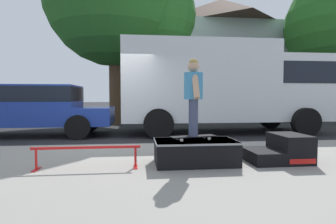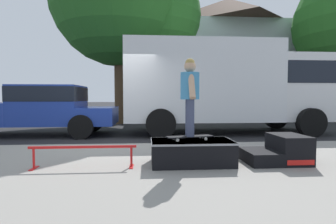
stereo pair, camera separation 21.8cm
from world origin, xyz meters
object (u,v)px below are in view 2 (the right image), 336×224
at_px(skateboard, 190,137).
at_px(street_tree_neighbour, 128,2).
at_px(box_truck, 227,84).
at_px(pickup_truck_blue, 32,108).
at_px(skater_kid, 190,91).
at_px(grind_rail, 83,151).
at_px(skate_box, 192,151).
at_px(kicker_ramp, 280,151).

relative_size(skateboard, street_tree_neighbour, 0.09).
distance_m(box_truck, pickup_truck_blue, 6.52).
bearing_deg(skater_kid, pickup_truck_blue, 133.63).
bearing_deg(skateboard, box_truck, 66.71).
xyz_separation_m(grind_rail, box_truck, (3.78, 4.94, 1.31)).
xyz_separation_m(skate_box, box_truck, (2.03, 4.83, 1.37)).
relative_size(box_truck, pickup_truck_blue, 1.21).
height_order(skate_box, street_tree_neighbour, street_tree_neighbour).
height_order(kicker_ramp, skateboard, kicker_ramp).
bearing_deg(skateboard, skate_box, -43.68).
distance_m(skater_kid, pickup_truck_blue, 6.40).
distance_m(grind_rail, skater_kid, 1.96).
bearing_deg(kicker_ramp, skate_box, 179.98).
bearing_deg(skateboard, street_tree_neighbour, 100.54).
bearing_deg(kicker_ramp, street_tree_neighbour, 110.13).
height_order(kicker_ramp, pickup_truck_blue, pickup_truck_blue).
height_order(box_truck, pickup_truck_blue, box_truck).
distance_m(box_truck, street_tree_neighbour, 6.50).
height_order(skateboard, pickup_truck_blue, pickup_truck_blue).
relative_size(skateboard, skater_kid, 0.63).
distance_m(kicker_ramp, pickup_truck_blue, 7.58).
relative_size(grind_rail, street_tree_neighbour, 0.19).
bearing_deg(pickup_truck_blue, box_truck, 1.52).
distance_m(skateboard, skater_kid, 0.77).
height_order(kicker_ramp, street_tree_neighbour, street_tree_neighbour).
distance_m(skateboard, street_tree_neighbour, 10.00).
xyz_separation_m(grind_rail, pickup_truck_blue, (-2.70, 4.77, 0.50)).
bearing_deg(street_tree_neighbour, box_truck, -45.33).
relative_size(skate_box, street_tree_neighbour, 0.15).
height_order(skateboard, street_tree_neighbour, street_tree_neighbour).
height_order(skateboard, box_truck, box_truck).
distance_m(grind_rail, street_tree_neighbour, 10.09).
bearing_deg(box_truck, grind_rail, -127.40).
height_order(skate_box, kicker_ramp, kicker_ramp).
xyz_separation_m(skate_box, skateboard, (-0.03, 0.03, 0.24)).
relative_size(skate_box, skater_kid, 1.05).
xyz_separation_m(kicker_ramp, box_truck, (0.52, 4.83, 1.39)).
bearing_deg(box_truck, skateboard, -113.29).
relative_size(pickup_truck_blue, street_tree_neighbour, 0.64).
bearing_deg(street_tree_neighbour, kicker_ramp, -69.87).
height_order(skate_box, skateboard, skateboard).
relative_size(skate_box, kicker_ramp, 1.34).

